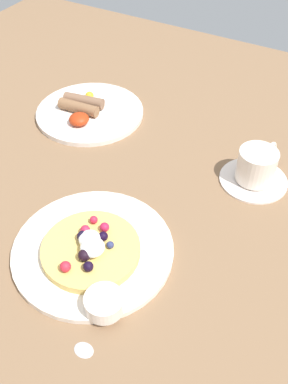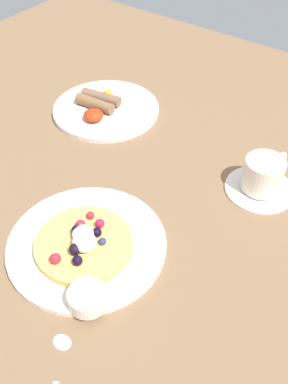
% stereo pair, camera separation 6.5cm
% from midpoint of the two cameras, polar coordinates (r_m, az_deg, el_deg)
% --- Properties ---
extents(ground_plane, '(1.58, 1.45, 0.03)m').
position_cam_midpoint_polar(ground_plane, '(0.82, -0.79, -1.66)').
color(ground_plane, brown).
extents(pancake_plate, '(0.26, 0.26, 0.01)m').
position_cam_midpoint_polar(pancake_plate, '(0.73, -4.90, -6.92)').
color(pancake_plate, white).
rests_on(pancake_plate, ground_plane).
extents(pancake_with_berries, '(0.16, 0.16, 0.04)m').
position_cam_midpoint_polar(pancake_with_berries, '(0.71, -5.27, -6.75)').
color(pancake_with_berries, '#DBB65C').
rests_on(pancake_with_berries, pancake_plate).
extents(syrup_ramekin, '(0.06, 0.06, 0.03)m').
position_cam_midpoint_polar(syrup_ramekin, '(0.65, -4.44, -13.70)').
color(syrup_ramekin, white).
rests_on(syrup_ramekin, pancake_plate).
extents(breakfast_plate, '(0.24, 0.24, 0.01)m').
position_cam_midpoint_polar(breakfast_plate, '(1.02, -3.12, 10.62)').
color(breakfast_plate, white).
rests_on(breakfast_plate, ground_plane).
extents(fried_breakfast, '(0.10, 0.14, 0.03)m').
position_cam_midpoint_polar(fried_breakfast, '(1.02, -4.08, 11.43)').
color(fried_breakfast, brown).
rests_on(fried_breakfast, breakfast_plate).
extents(coffee_saucer, '(0.13, 0.13, 0.01)m').
position_cam_midpoint_polar(coffee_saucer, '(0.86, 16.89, 0.38)').
color(coffee_saucer, white).
rests_on(coffee_saucer, ground_plane).
extents(coffee_cup, '(0.07, 0.10, 0.06)m').
position_cam_midpoint_polar(coffee_cup, '(0.83, 17.47, 2.23)').
color(coffee_cup, white).
rests_on(coffee_cup, coffee_saucer).
extents(teaspoon, '(0.11, 0.15, 0.01)m').
position_cam_midpoint_polar(teaspoon, '(0.62, -8.09, -22.44)').
color(teaspoon, silver).
rests_on(teaspoon, ground_plane).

